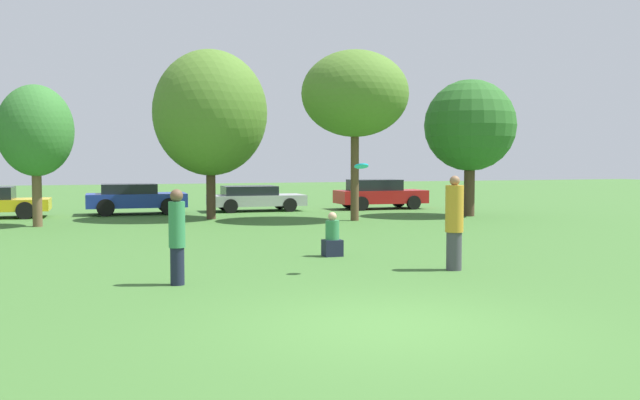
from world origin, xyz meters
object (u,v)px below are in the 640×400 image
(frisbee, at_px, (361,166))
(parked_car_blue, at_px, (135,198))
(bystander_sitting, at_px, (332,238))
(tree_3, at_px, (355,94))
(person_thrower, at_px, (177,236))
(tree_4, at_px, (470,126))
(tree_2, at_px, (210,113))
(person_catcher, at_px, (454,223))
(parked_car_red, at_px, (379,194))
(parked_car_silver, at_px, (254,198))
(tree_1, at_px, (36,131))

(frisbee, distance_m, parked_car_blue, 17.55)
(bystander_sitting, distance_m, tree_3, 10.63)
(person_thrower, distance_m, tree_4, 17.96)
(tree_3, distance_m, parked_car_blue, 10.35)
(tree_2, bearing_deg, parked_car_blue, 127.01)
(tree_3, relative_size, parked_car_blue, 1.54)
(tree_2, distance_m, tree_3, 5.56)
(parked_car_blue, bearing_deg, tree_2, -50.92)
(tree_4, bearing_deg, tree_3, -175.45)
(person_catcher, xyz_separation_m, parked_car_red, (6.00, 17.02, -0.27))
(frisbee, relative_size, parked_car_red, 0.07)
(frisbee, height_order, tree_4, tree_4)
(bystander_sitting, height_order, parked_car_silver, parked_car_silver)
(parked_car_blue, bearing_deg, frisbee, -78.06)
(tree_2, bearing_deg, tree_3, -26.73)
(tree_1, xyz_separation_m, tree_3, (11.05, -1.35, 1.47))
(parked_car_red, bearing_deg, person_catcher, -107.34)
(person_catcher, bearing_deg, tree_3, -100.82)
(tree_4, bearing_deg, tree_2, 168.39)
(person_catcher, distance_m, tree_4, 14.48)
(person_thrower, relative_size, parked_car_blue, 0.42)
(tree_3, bearing_deg, bystander_sitting, -115.32)
(tree_3, xyz_separation_m, parked_car_red, (3.45, 5.47, -3.99))
(tree_1, distance_m, parked_car_red, 15.29)
(tree_1, relative_size, tree_3, 0.76)
(tree_2, height_order, parked_car_red, tree_2)
(person_catcher, bearing_deg, tree_2, -78.75)
(tree_4, relative_size, parked_car_silver, 1.28)
(frisbee, xyz_separation_m, parked_car_silver, (2.15, 17.37, -1.52))
(frisbee, height_order, tree_3, tree_3)
(tree_4, relative_size, parked_car_red, 1.31)
(parked_car_blue, bearing_deg, tree_3, -36.08)
(frisbee, bearing_deg, person_catcher, -6.14)
(tree_3, distance_m, parked_car_silver, 7.65)
(tree_2, height_order, parked_car_silver, tree_2)
(person_thrower, height_order, parked_car_silver, person_thrower)
(bystander_sitting, relative_size, tree_4, 0.19)
(tree_3, height_order, tree_4, tree_3)
(tree_2, relative_size, parked_car_blue, 1.58)
(person_catcher, distance_m, parked_car_blue, 18.14)
(frisbee, height_order, parked_car_blue, frisbee)
(parked_car_red, bearing_deg, tree_1, -162.08)
(bystander_sitting, bearing_deg, parked_car_blue, 102.81)
(tree_2, bearing_deg, tree_1, -169.47)
(person_thrower, xyz_separation_m, tree_4, (13.25, 11.81, 2.75))
(person_catcher, distance_m, bystander_sitting, 3.24)
(tree_1, bearing_deg, person_catcher, -56.58)
(bystander_sitting, bearing_deg, tree_2, 93.91)
(tree_1, height_order, tree_2, tree_2)
(parked_car_silver, distance_m, parked_car_red, 5.83)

